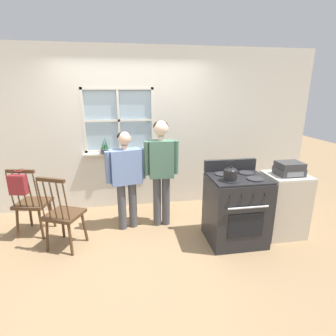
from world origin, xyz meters
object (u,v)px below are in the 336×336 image
Objects in this scene: kettle at (231,173)px; side_counter at (283,205)px; potted_plant at (105,149)px; person_elderly_left at (126,172)px; stove at (236,208)px; chair_by_window at (32,204)px; chair_near_wall at (63,215)px; handbag at (18,184)px; stereo at (289,169)px; person_teen_center at (161,164)px.

kettle reaches higher than side_counter.
person_elderly_left is at bearing -66.60° from potted_plant.
person_elderly_left reaches higher than stove.
chair_by_window is 0.94× the size of stove.
kettle is (2.10, -0.33, 0.56)m from chair_near_wall.
kettle is at bearing -43.77° from person_elderly_left.
stove is at bearing -8.28° from handbag.
stove reaches higher than handbag.
stereo is at bearing -90.00° from side_counter.
potted_plant is 0.87× the size of handbag.
person_teen_center reaches higher than kettle.
chair_by_window is at bearing 163.54° from kettle.
person_elderly_left reaches higher than kettle.
kettle is 0.27× the size of side_counter.
kettle is (0.76, -0.74, 0.04)m from person_teen_center.
chair_by_window is 2.98× the size of stereo.
stereo is (3.57, -0.38, 0.14)m from handbag.
person_teen_center is at bearing 135.99° from kettle.
person_teen_center reaches higher than person_elderly_left.
potted_plant is 0.30× the size of side_counter.
side_counter is at bearing -27.99° from person_elderly_left.
kettle is 2.18m from potted_plant.
person_elderly_left is at bearing -169.39° from chair_by_window.
handbag reaches higher than side_counter.
person_elderly_left reaches higher than stereo.
person_elderly_left is 1.47m from kettle.
potted_plant is (1.01, 0.71, 0.60)m from chair_by_window.
person_teen_center is (1.34, 0.41, 0.52)m from chair_near_wall.
potted_plant is 0.78× the size of stereo.
handbag is 0.34× the size of side_counter.
potted_plant is at bearing 99.18° from person_elderly_left.
person_elderly_left is at bearing 165.72° from stereo.
chair_by_window and chair_near_wall have the same top height.
stereo is at bearing -28.50° from person_elderly_left.
stereo is (0.00, -0.02, 0.54)m from side_counter.
side_counter is at bearing -158.77° from chair_near_wall.
stereo is (0.74, 0.04, 0.51)m from stove.
chair_near_wall is 4.11× the size of kettle.
stereo reaches higher than chair_near_wall.
stereo is at bearing -17.52° from person_teen_center.
person_elderly_left is at bearing 157.69° from stove.
handbag is 3.59m from stereo.
stove reaches higher than chair_by_window.
stove is at bearing -175.65° from side_counter.
stove is 0.59m from kettle.
person_elderly_left is 2.29m from side_counter.
side_counter is (3.57, -0.35, -0.39)m from handbag.
handbag is (-1.06, -0.93, -0.22)m from potted_plant.
person_elderly_left is 1.35× the size of stove.
kettle is at bearing -42.75° from person_teen_center.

